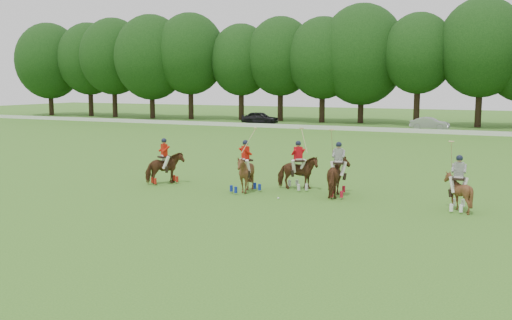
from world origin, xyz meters
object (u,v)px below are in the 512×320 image
at_px(car_mid, 430,124).
at_px(polo_red_a, 165,168).
at_px(car_left, 260,118).
at_px(polo_red_c, 245,173).
at_px(polo_ball, 278,198).
at_px(polo_stripe_b, 458,191).
at_px(polo_red_b, 298,172).
at_px(polo_stripe_a, 338,177).

xyz_separation_m(car_mid, polo_red_a, (-7.26, -38.85, 0.16)).
xyz_separation_m(car_left, polo_red_c, (17.01, -39.17, 0.13)).
distance_m(car_left, polo_ball, 44.21).
distance_m(car_left, polo_red_c, 42.70).
height_order(polo_red_c, polo_stripe_b, polo_red_c).
relative_size(polo_red_b, polo_stripe_a, 0.96).
height_order(car_left, polo_ball, car_left).
relative_size(polo_red_a, polo_stripe_a, 0.77).
relative_size(car_mid, polo_stripe_a, 1.35).
xyz_separation_m(polo_red_b, polo_stripe_a, (2.16, -0.74, 0.06)).
distance_m(car_left, polo_red_a, 40.79).
height_order(car_left, polo_stripe_b, polo_stripe_b).
height_order(polo_red_b, polo_red_c, polo_red_c).
height_order(car_mid, polo_stripe_b, polo_stripe_b).
height_order(car_mid, polo_stripe_a, polo_stripe_a).
distance_m(car_left, polo_stripe_a, 43.68).
bearing_deg(car_left, polo_ball, -159.66).
relative_size(polo_red_a, polo_ball, 25.28).
xyz_separation_m(car_mid, polo_red_c, (-2.67, -39.17, 0.22)).
height_order(polo_stripe_b, polo_ball, polo_stripe_b).
xyz_separation_m(polo_stripe_a, polo_stripe_b, (5.08, -0.79, -0.11)).
relative_size(polo_stripe_b, polo_ball, 30.47).
xyz_separation_m(polo_stripe_a, polo_ball, (-2.15, -1.69, -0.84)).
relative_size(polo_red_c, polo_stripe_a, 1.00).
bearing_deg(polo_red_c, polo_ball, -21.66).
bearing_deg(polo_stripe_a, polo_red_b, 161.22).
distance_m(polo_red_b, polo_stripe_b, 7.40).
bearing_deg(polo_stripe_a, polo_ball, -141.75).
relative_size(polo_red_b, polo_stripe_b, 1.04).
bearing_deg(polo_red_c, car_left, 113.47).
relative_size(polo_red_c, polo_ball, 32.80).
bearing_deg(polo_red_b, polo_red_c, -139.39).
bearing_deg(polo_red_b, car_left, 116.79).
bearing_deg(polo_red_b, polo_stripe_b, -11.87).
bearing_deg(polo_stripe_b, polo_ball, -172.85).
height_order(car_mid, polo_red_c, polo_red_c).
bearing_deg(polo_stripe_b, polo_red_b, 168.13).
xyz_separation_m(car_left, polo_stripe_a, (21.10, -38.25, 0.13)).
xyz_separation_m(car_left, polo_red_a, (12.41, -38.85, 0.06)).
relative_size(car_left, polo_stripe_b, 1.61).
height_order(car_left, polo_red_a, polo_red_a).
relative_size(polo_red_b, polo_red_c, 0.96).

